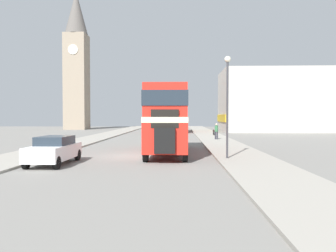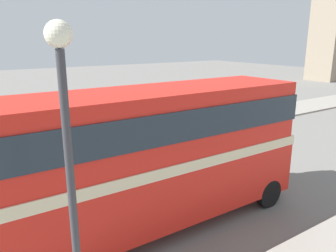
{
  "view_description": "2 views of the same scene",
  "coord_description": "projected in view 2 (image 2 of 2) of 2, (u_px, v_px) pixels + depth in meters",
  "views": [
    {
      "loc": [
        2.85,
        -20.63,
        2.54
      ],
      "look_at": [
        2.09,
        1.69,
        1.87
      ],
      "focal_mm": 35.0,
      "sensor_mm": 36.0,
      "label": 1
    },
    {
      "loc": [
        9.97,
        -2.93,
        5.74
      ],
      "look_at": [
        0.0,
        3.71,
        2.55
      ],
      "focal_mm": 35.0,
      "sensor_mm": 36.0,
      "label": 2
    }
  ],
  "objects": [
    {
      "name": "ground_plane",
      "position": [
        77.0,
        214.0,
        11.07
      ],
      "size": [
        120.0,
        120.0,
        0.0
      ],
      "primitive_type": "plane",
      "color": "slate"
    },
    {
      "name": "double_decker_bus",
      "position": [
        150.0,
        150.0,
        9.62
      ],
      "size": [
        2.5,
        10.31,
        4.36
      ],
      "color": "red",
      "rests_on": "ground_plane"
    },
    {
      "name": "sidewalk_left",
      "position": [
        33.0,
        156.0,
        16.48
      ],
      "size": [
        3.5,
        120.0,
        0.12
      ],
      "color": "gray",
      "rests_on": "ground_plane"
    },
    {
      "name": "street_lamp",
      "position": [
        70.0,
        169.0,
        4.61
      ],
      "size": [
        0.36,
        0.36,
        5.86
      ],
      "color": "#38383D",
      "rests_on": "sidewalk_right"
    }
  ]
}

